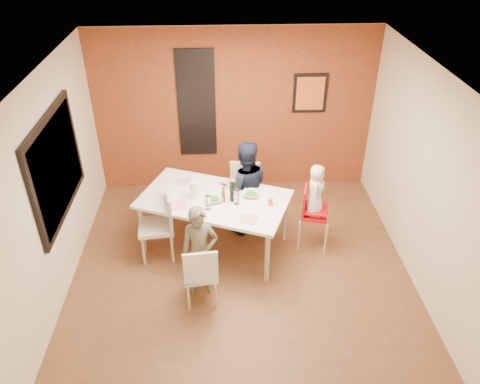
{
  "coord_description": "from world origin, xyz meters",
  "views": [
    {
      "loc": [
        -0.24,
        -4.8,
        4.32
      ],
      "look_at": [
        0.0,
        0.3,
        1.05
      ],
      "focal_mm": 35.0,
      "sensor_mm": 36.0,
      "label": 1
    }
  ],
  "objects_px": {
    "child_far": "(245,188)",
    "chair_near": "(201,272)",
    "wine_bottle": "(232,192)",
    "child_near": "(200,251)",
    "toddler": "(316,190)",
    "dining_table": "(214,202)",
    "chair_left": "(162,221)",
    "high_chair": "(312,212)",
    "paper_towel_roll": "(194,190)",
    "chair_far": "(245,191)"
  },
  "relations": [
    {
      "from": "paper_towel_roll",
      "to": "wine_bottle",
      "type": "bearing_deg",
      "value": -10.81
    },
    {
      "from": "paper_towel_roll",
      "to": "chair_far",
      "type": "bearing_deg",
      "value": 39.1
    },
    {
      "from": "toddler",
      "to": "wine_bottle",
      "type": "xyz_separation_m",
      "value": [
        -1.13,
        -0.02,
        0.02
      ]
    },
    {
      "from": "dining_table",
      "to": "wine_bottle",
      "type": "height_order",
      "value": "wine_bottle"
    },
    {
      "from": "chair_left",
      "to": "toddler",
      "type": "xyz_separation_m",
      "value": [
        2.09,
        0.09,
        0.37
      ]
    },
    {
      "from": "chair_near",
      "to": "toddler",
      "type": "bearing_deg",
      "value": -151.53
    },
    {
      "from": "wine_bottle",
      "to": "chair_left",
      "type": "bearing_deg",
      "value": -175.71
    },
    {
      "from": "dining_table",
      "to": "chair_left",
      "type": "xyz_separation_m",
      "value": [
        -0.71,
        -0.15,
        -0.18
      ]
    },
    {
      "from": "wine_bottle",
      "to": "paper_towel_roll",
      "type": "distance_m",
      "value": 0.52
    },
    {
      "from": "child_far",
      "to": "high_chair",
      "type": "bearing_deg",
      "value": 151.84
    },
    {
      "from": "child_near",
      "to": "toddler",
      "type": "distance_m",
      "value": 1.79
    },
    {
      "from": "chair_near",
      "to": "toddler",
      "type": "relative_size",
      "value": 1.16
    },
    {
      "from": "chair_far",
      "to": "wine_bottle",
      "type": "height_order",
      "value": "wine_bottle"
    },
    {
      "from": "dining_table",
      "to": "chair_far",
      "type": "bearing_deg",
      "value": 53.36
    },
    {
      "from": "chair_far",
      "to": "wine_bottle",
      "type": "distance_m",
      "value": 0.82
    },
    {
      "from": "chair_near",
      "to": "child_far",
      "type": "height_order",
      "value": "child_far"
    },
    {
      "from": "high_chair",
      "to": "toddler",
      "type": "bearing_deg",
      "value": -100.93
    },
    {
      "from": "high_chair",
      "to": "child_near",
      "type": "xyz_separation_m",
      "value": [
        -1.53,
        -0.83,
        0.04
      ]
    },
    {
      "from": "child_far",
      "to": "toddler",
      "type": "xyz_separation_m",
      "value": [
        0.93,
        -0.42,
        0.21
      ]
    },
    {
      "from": "chair_near",
      "to": "chair_far",
      "type": "relative_size",
      "value": 0.91
    },
    {
      "from": "high_chair",
      "to": "child_near",
      "type": "distance_m",
      "value": 1.74
    },
    {
      "from": "chair_left",
      "to": "paper_towel_roll",
      "type": "height_order",
      "value": "paper_towel_roll"
    },
    {
      "from": "toddler",
      "to": "dining_table",
      "type": "bearing_deg",
      "value": 104.39
    },
    {
      "from": "chair_near",
      "to": "chair_far",
      "type": "height_order",
      "value": "chair_far"
    },
    {
      "from": "dining_table",
      "to": "paper_towel_roll",
      "type": "distance_m",
      "value": 0.33
    },
    {
      "from": "child_near",
      "to": "child_far",
      "type": "xyz_separation_m",
      "value": [
        0.62,
        1.24,
        0.11
      ]
    },
    {
      "from": "child_near",
      "to": "chair_near",
      "type": "bearing_deg",
      "value": -91.21
    },
    {
      "from": "chair_left",
      "to": "toddler",
      "type": "distance_m",
      "value": 2.12
    },
    {
      "from": "chair_left",
      "to": "child_near",
      "type": "height_order",
      "value": "child_near"
    },
    {
      "from": "chair_near",
      "to": "child_far",
      "type": "relative_size",
      "value": 0.6
    },
    {
      "from": "child_far",
      "to": "chair_near",
      "type": "bearing_deg",
      "value": 63.29
    },
    {
      "from": "chair_near",
      "to": "chair_far",
      "type": "bearing_deg",
      "value": -115.76
    },
    {
      "from": "chair_near",
      "to": "high_chair",
      "type": "height_order",
      "value": "high_chair"
    },
    {
      "from": "chair_left",
      "to": "paper_towel_roll",
      "type": "xyz_separation_m",
      "value": [
        0.45,
        0.17,
        0.38
      ]
    },
    {
      "from": "high_chair",
      "to": "child_far",
      "type": "bearing_deg",
      "value": 80.18
    },
    {
      "from": "dining_table",
      "to": "paper_towel_roll",
      "type": "relative_size",
      "value": 9.28
    },
    {
      "from": "wine_bottle",
      "to": "chair_near",
      "type": "bearing_deg",
      "value": -112.05
    },
    {
      "from": "chair_far",
      "to": "child_near",
      "type": "xyz_separation_m",
      "value": [
        -0.63,
        -1.48,
        0.08
      ]
    },
    {
      "from": "high_chair",
      "to": "dining_table",
      "type": "bearing_deg",
      "value": 102.28
    },
    {
      "from": "chair_left",
      "to": "paper_towel_roll",
      "type": "relative_size",
      "value": 4.2
    },
    {
      "from": "chair_near",
      "to": "toddler",
      "type": "distance_m",
      "value": 1.93
    },
    {
      "from": "chair_near",
      "to": "wine_bottle",
      "type": "distance_m",
      "value": 1.22
    },
    {
      "from": "chair_near",
      "to": "chair_left",
      "type": "distance_m",
      "value": 1.11
    },
    {
      "from": "dining_table",
      "to": "chair_left",
      "type": "distance_m",
      "value": 0.75
    },
    {
      "from": "child_near",
      "to": "high_chair",
      "type": "bearing_deg",
      "value": 25.31
    },
    {
      "from": "chair_near",
      "to": "wine_bottle",
      "type": "relative_size",
      "value": 3.18
    },
    {
      "from": "toddler",
      "to": "paper_towel_roll",
      "type": "xyz_separation_m",
      "value": [
        -1.64,
        0.08,
        0.0
      ]
    },
    {
      "from": "chair_left",
      "to": "child_far",
      "type": "bearing_deg",
      "value": 107.29
    },
    {
      "from": "child_far",
      "to": "paper_towel_roll",
      "type": "relative_size",
      "value": 6.08
    },
    {
      "from": "high_chair",
      "to": "child_far",
      "type": "relative_size",
      "value": 0.65
    }
  ]
}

